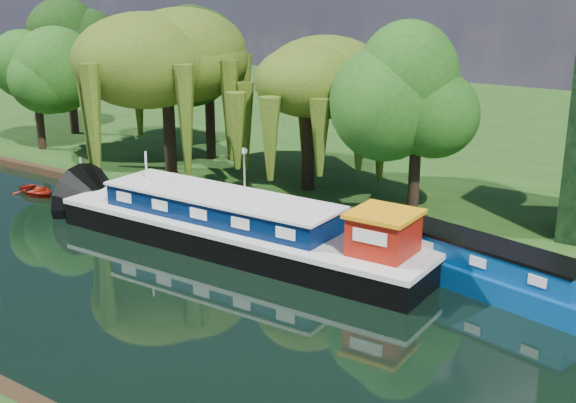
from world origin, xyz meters
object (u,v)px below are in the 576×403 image
Objects in this scene: narrowboat at (463,263)px; white_cruiser at (482,288)px; dutch_barge at (241,228)px; red_dinghy at (37,194)px.

narrowboat is 1.20m from white_cruiser.
dutch_barge is 1.32× the size of narrowboat.
dutch_barge is at bearing 85.63° from white_cruiser.
red_dinghy is at bearing 178.13° from dutch_barge.
narrowboat is at bearing 12.26° from dutch_barge.
dutch_barge is at bearing -81.87° from red_dinghy.
narrowboat is at bearing -76.28° from red_dinghy.
dutch_barge is 10.45m from white_cruiser.
dutch_barge reaches higher than white_cruiser.
white_cruiser is (24.84, 1.76, 0.00)m from red_dinghy.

